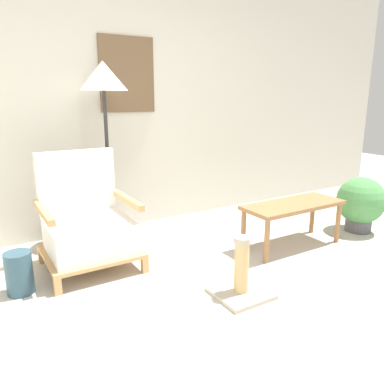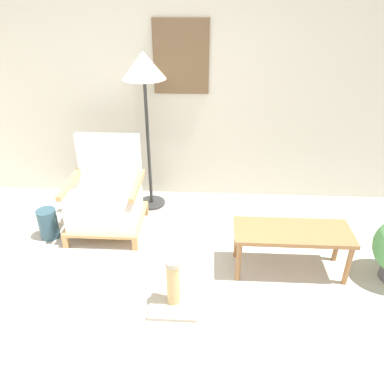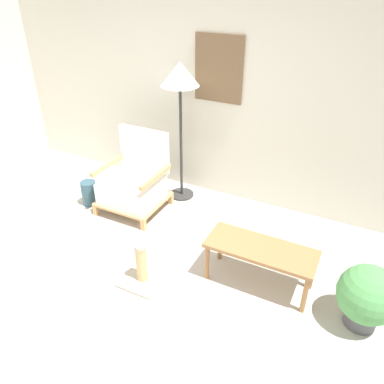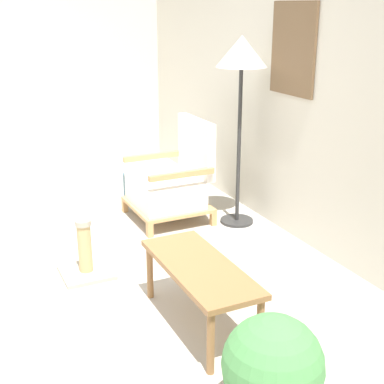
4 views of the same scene
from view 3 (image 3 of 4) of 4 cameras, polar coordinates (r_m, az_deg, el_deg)
The scene contains 8 objects.
ground_plane at distance 3.39m, azimuth -15.60°, elevation -17.79°, with size 14.00×14.00×0.00m, color #B7B2A8.
wall_back at distance 4.41m, azimuth 2.81°, elevation 15.96°, with size 8.00×0.09×2.70m.
armchair at distance 4.42m, azimuth -8.75°, elevation 1.44°, with size 0.71×0.66×0.91m.
floor_lamp at distance 4.21m, azimuth -1.84°, elevation 16.33°, with size 0.43×0.43×1.65m.
coffee_table at distance 3.36m, azimuth 10.42°, elevation -9.03°, with size 0.97×0.39×0.41m.
vase at distance 4.70m, azimuth -15.38°, elevation -0.14°, with size 0.18×0.18×0.30m, color #2D4C5B.
potted_plant at distance 3.30m, azimuth 25.17°, elevation -14.16°, with size 0.47×0.47×0.56m.
scratching_post at distance 3.51m, azimuth -7.63°, elevation -11.75°, with size 0.36×0.36×0.43m.
Camera 3 is at (1.74, -1.51, 2.49)m, focal length 35.00 mm.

